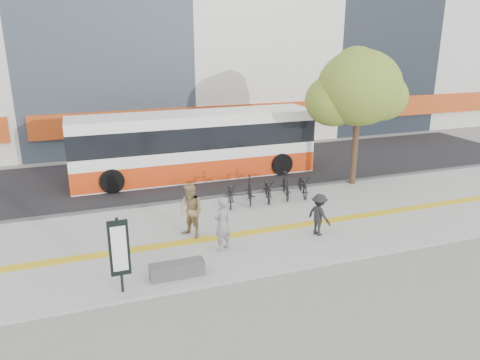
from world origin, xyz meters
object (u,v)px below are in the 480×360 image
object	(u,v)px
bench	(177,270)
seated_woman	(222,224)
pedestrian_tan	(191,211)
bus	(195,147)
signboard	(119,249)
street_tree	(357,89)
pedestrian_dark	(319,215)

from	to	relation	value
bench	seated_woman	distance (m)	2.30
seated_woman	pedestrian_tan	xyz separation A→B (m)	(-0.72, 1.31, 0.04)
seated_woman	bench	bearing A→B (deg)	6.66
bus	pedestrian_tan	bearing A→B (deg)	-105.60
pedestrian_tan	signboard	bearing A→B (deg)	-75.64
bench	pedestrian_tan	xyz separation A→B (m)	(1.08, 2.56, 0.74)
bus	pedestrian_tan	size ratio (longest dim) A/B	6.19
signboard	street_tree	world-z (taller)	street_tree
pedestrian_tan	pedestrian_dark	xyz separation A→B (m)	(4.28, -1.33, -0.21)
seated_woman	bus	bearing A→B (deg)	-126.67
signboard	bus	bearing A→B (deg)	64.96
bench	bus	distance (m)	10.25
pedestrian_tan	bench	bearing A→B (deg)	-55.44
street_tree	pedestrian_tan	world-z (taller)	street_tree
bench	pedestrian_dark	xyz separation A→B (m)	(5.36, 1.23, 0.53)
pedestrian_tan	street_tree	bearing A→B (deg)	79.13
street_tree	signboard	bearing A→B (deg)	-150.93
signboard	bus	size ratio (longest dim) A/B	0.18
street_tree	pedestrian_tan	size ratio (longest dim) A/B	3.26
seated_woman	pedestrian_dark	distance (m)	3.57
bench	signboard	xyz separation A→B (m)	(-1.60, -0.31, 1.06)
seated_woman	pedestrian_dark	world-z (taller)	seated_woman
signboard	seated_woman	distance (m)	3.76
bus	seated_woman	xyz separation A→B (m)	(-1.27, -8.45, -0.56)
bus	seated_woman	bearing A→B (deg)	-98.58
bus	seated_woman	size ratio (longest dim) A/B	6.48
signboard	pedestrian_dark	bearing A→B (deg)	12.43
bench	pedestrian_dark	distance (m)	5.53
street_tree	pedestrian_dark	distance (m)	7.48
signboard	pedestrian_tan	distance (m)	3.94
bench	bus	world-z (taller)	bus
street_tree	bus	xyz separation A→B (m)	(-6.71, 3.68, -2.96)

